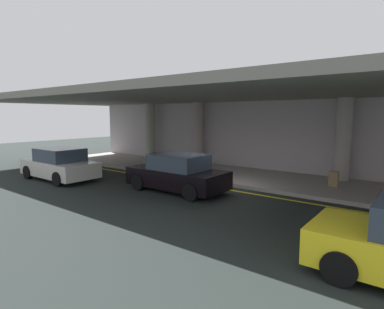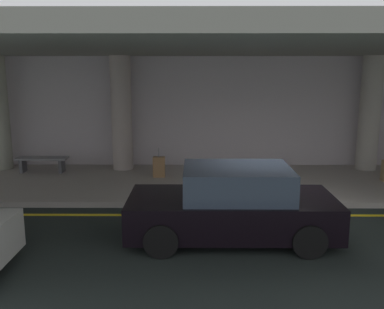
% 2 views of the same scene
% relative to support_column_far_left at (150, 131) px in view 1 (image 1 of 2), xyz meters
% --- Properties ---
extents(ground_plane, '(60.00, 60.00, 0.00)m').
position_rel_support_column_far_left_xyz_m(ground_plane, '(8.00, -4.64, -1.97)').
color(ground_plane, black).
extents(sidewalk, '(26.00, 4.20, 0.15)m').
position_rel_support_column_far_left_xyz_m(sidewalk, '(8.00, -1.54, -1.90)').
color(sidewalk, '#A39A93').
rests_on(sidewalk, ground).
extents(lane_stripe_yellow, '(26.00, 0.14, 0.01)m').
position_rel_support_column_far_left_xyz_m(lane_stripe_yellow, '(8.00, -4.16, -1.97)').
color(lane_stripe_yellow, yellow).
rests_on(lane_stripe_yellow, ground).
extents(support_column_far_left, '(0.66, 0.66, 3.65)m').
position_rel_support_column_far_left_xyz_m(support_column_far_left, '(0.00, 0.00, 0.00)').
color(support_column_far_left, '#9E9F8E').
rests_on(support_column_far_left, sidewalk).
extents(support_column_left_mid, '(0.66, 0.66, 3.65)m').
position_rel_support_column_far_left_xyz_m(support_column_left_mid, '(4.00, 0.00, 0.00)').
color(support_column_left_mid, '#A49690').
rests_on(support_column_left_mid, sidewalk).
extents(support_column_center, '(0.66, 0.66, 3.65)m').
position_rel_support_column_far_left_xyz_m(support_column_center, '(12.00, 0.00, 0.00)').
color(support_column_center, '#A59F95').
rests_on(support_column_center, sidewalk).
extents(ceiling_overhang, '(28.00, 13.20, 0.30)m').
position_rel_support_column_far_left_xyz_m(ceiling_overhang, '(8.00, -2.04, 1.97)').
color(ceiling_overhang, slate).
rests_on(ceiling_overhang, support_column_far_left).
extents(terminal_back_wall, '(26.00, 0.30, 3.80)m').
position_rel_support_column_far_left_xyz_m(terminal_back_wall, '(8.00, 0.71, -0.07)').
color(terminal_back_wall, '#B6ACB2').
rests_on(terminal_back_wall, ground).
extents(car_silver, '(4.10, 1.92, 1.50)m').
position_rel_support_column_far_left_xyz_m(car_silver, '(1.20, -7.23, -1.26)').
color(car_silver, beige).
rests_on(car_silver, ground).
extents(car_black, '(4.10, 1.92, 1.50)m').
position_rel_support_column_far_left_xyz_m(car_black, '(7.13, -5.59, -1.26)').
color(car_black, black).
rests_on(car_black, ground).
extents(suitcase_upright_primary, '(0.36, 0.22, 0.90)m').
position_rel_support_column_far_left_xyz_m(suitcase_upright_primary, '(12.04, -1.56, -1.51)').
color(suitcase_upright_primary, '#8D724C').
rests_on(suitcase_upright_primary, sidewalk).
extents(suitcase_upright_secondary, '(0.36, 0.22, 0.90)m').
position_rel_support_column_far_left_xyz_m(suitcase_upright_secondary, '(5.28, -1.11, -1.51)').
color(suitcase_upright_secondary, olive).
rests_on(suitcase_upright_secondary, sidewalk).
extents(bench_metal, '(1.60, 0.50, 0.48)m').
position_rel_support_column_far_left_xyz_m(bench_metal, '(1.51, -0.53, -1.47)').
color(bench_metal, slate).
rests_on(bench_metal, sidewalk).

